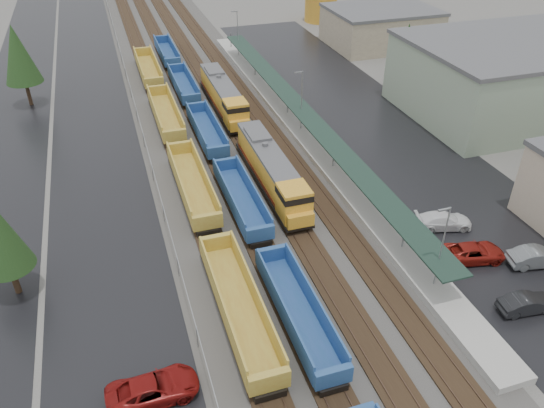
{
  "coord_description": "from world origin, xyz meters",
  "views": [
    {
      "loc": [
        -12.46,
        -6.05,
        29.2
      ],
      "look_at": [
        0.21,
        32.98,
        2.0
      ],
      "focal_mm": 35.0,
      "sensor_mm": 36.0,
      "label": 1
    }
  ],
  "objects_px": {
    "well_string_yellow": "(212,235)",
    "parked_car_east_b": "(473,253)",
    "locomotive_lead": "(272,171)",
    "locomotive_trail": "(224,96)",
    "storage_tank": "(321,5)",
    "parked_car_east_a": "(527,304)",
    "parked_car_west_c": "(153,389)",
    "parked_car_east_e": "(537,257)",
    "well_string_blue": "(241,199)",
    "parked_car_east_c": "(443,221)"
  },
  "relations": [
    {
      "from": "locomotive_lead",
      "to": "well_string_blue",
      "type": "relative_size",
      "value": 0.17
    },
    {
      "from": "locomotive_trail",
      "to": "parked_car_east_e",
      "type": "height_order",
      "value": "locomotive_trail"
    },
    {
      "from": "locomotive_trail",
      "to": "locomotive_lead",
      "type": "bearing_deg",
      "value": -90.0
    },
    {
      "from": "well_string_blue",
      "to": "parked_car_east_c",
      "type": "relative_size",
      "value": 20.56
    },
    {
      "from": "parked_car_east_e",
      "to": "storage_tank",
      "type": "bearing_deg",
      "value": 1.34
    },
    {
      "from": "well_string_yellow",
      "to": "parked_car_east_e",
      "type": "xyz_separation_m",
      "value": [
        25.54,
        -10.91,
        -0.41
      ]
    },
    {
      "from": "storage_tank",
      "to": "parked_car_east_b",
      "type": "height_order",
      "value": "storage_tank"
    },
    {
      "from": "locomotive_lead",
      "to": "locomotive_trail",
      "type": "xyz_separation_m",
      "value": [
        0.0,
        21.0,
        0.0
      ]
    },
    {
      "from": "parked_car_west_c",
      "to": "parked_car_east_e",
      "type": "relative_size",
      "value": 1.18
    },
    {
      "from": "parked_car_west_c",
      "to": "parked_car_east_b",
      "type": "relative_size",
      "value": 1.08
    },
    {
      "from": "parked_car_east_a",
      "to": "well_string_blue",
      "type": "bearing_deg",
      "value": 45.81
    },
    {
      "from": "parked_car_west_c",
      "to": "storage_tank",
      "type": "bearing_deg",
      "value": -32.11
    },
    {
      "from": "well_string_blue",
      "to": "storage_tank",
      "type": "distance_m",
      "value": 71.38
    },
    {
      "from": "parked_car_east_c",
      "to": "parked_car_east_a",
      "type": "bearing_deg",
      "value": -166.45
    },
    {
      "from": "locomotive_lead",
      "to": "parked_car_east_a",
      "type": "height_order",
      "value": "locomotive_lead"
    },
    {
      "from": "parked_car_east_e",
      "to": "locomotive_lead",
      "type": "bearing_deg",
      "value": 54.17
    },
    {
      "from": "well_string_blue",
      "to": "parked_car_east_a",
      "type": "bearing_deg",
      "value": -49.88
    },
    {
      "from": "locomotive_lead",
      "to": "parked_car_west_c",
      "type": "xyz_separation_m",
      "value": [
        -15.01,
        -21.62,
        -1.4
      ]
    },
    {
      "from": "parked_car_west_c",
      "to": "parked_car_east_b",
      "type": "height_order",
      "value": "parked_car_west_c"
    },
    {
      "from": "parked_car_east_c",
      "to": "well_string_yellow",
      "type": "bearing_deg",
      "value": 93.57
    },
    {
      "from": "parked_car_west_c",
      "to": "parked_car_east_b",
      "type": "distance_m",
      "value": 28.39
    },
    {
      "from": "well_string_blue",
      "to": "storage_tank",
      "type": "bearing_deg",
      "value": 61.47
    },
    {
      "from": "locomotive_lead",
      "to": "well_string_yellow",
      "type": "xyz_separation_m",
      "value": [
        -8.0,
        -7.4,
        -0.99
      ]
    },
    {
      "from": "well_string_blue",
      "to": "parked_car_east_a",
      "type": "distance_m",
      "value": 26.36
    },
    {
      "from": "well_string_blue",
      "to": "parked_car_east_a",
      "type": "xyz_separation_m",
      "value": [
        16.98,
        -20.15,
        -0.42
      ]
    },
    {
      "from": "well_string_yellow",
      "to": "parked_car_east_b",
      "type": "distance_m",
      "value": 22.55
    },
    {
      "from": "parked_car_east_c",
      "to": "parked_car_east_e",
      "type": "relative_size",
      "value": 1.07
    },
    {
      "from": "well_string_yellow",
      "to": "parked_car_east_b",
      "type": "relative_size",
      "value": 19.59
    },
    {
      "from": "locomotive_trail",
      "to": "parked_car_east_c",
      "type": "height_order",
      "value": "locomotive_trail"
    },
    {
      "from": "locomotive_trail",
      "to": "well_string_yellow",
      "type": "bearing_deg",
      "value": -105.73
    },
    {
      "from": "locomotive_lead",
      "to": "parked_car_east_b",
      "type": "xyz_separation_m",
      "value": [
        12.83,
        -16.05,
        -1.46
      ]
    },
    {
      "from": "locomotive_trail",
      "to": "storage_tank",
      "type": "height_order",
      "value": "storage_tank"
    },
    {
      "from": "parked_car_east_a",
      "to": "locomotive_lead",
      "type": "bearing_deg",
      "value": 35.63
    },
    {
      "from": "locomotive_trail",
      "to": "parked_car_west_c",
      "type": "xyz_separation_m",
      "value": [
        -15.01,
        -42.62,
        -1.4
      ]
    },
    {
      "from": "locomotive_trail",
      "to": "well_string_blue",
      "type": "relative_size",
      "value": 0.17
    },
    {
      "from": "well_string_yellow",
      "to": "storage_tank",
      "type": "distance_m",
      "value": 77.7
    },
    {
      "from": "storage_tank",
      "to": "parked_car_east_c",
      "type": "distance_m",
      "value": 73.54
    },
    {
      "from": "well_string_yellow",
      "to": "parked_car_west_c",
      "type": "distance_m",
      "value": 15.86
    },
    {
      "from": "well_string_yellow",
      "to": "parked_car_east_c",
      "type": "height_order",
      "value": "well_string_yellow"
    },
    {
      "from": "locomotive_trail",
      "to": "parked_car_east_a",
      "type": "height_order",
      "value": "locomotive_trail"
    },
    {
      "from": "well_string_yellow",
      "to": "parked_car_east_a",
      "type": "height_order",
      "value": "well_string_yellow"
    },
    {
      "from": "storage_tank",
      "to": "locomotive_trail",
      "type": "bearing_deg",
      "value": -127.44
    },
    {
      "from": "parked_car_east_b",
      "to": "parked_car_east_e",
      "type": "xyz_separation_m",
      "value": [
        4.71,
        -2.26,
        0.06
      ]
    },
    {
      "from": "well_string_blue",
      "to": "parked_car_east_e",
      "type": "bearing_deg",
      "value": -36.48
    },
    {
      "from": "storage_tank",
      "to": "parked_car_east_c",
      "type": "bearing_deg",
      "value": -103.41
    },
    {
      "from": "locomotive_lead",
      "to": "parked_car_east_a",
      "type": "bearing_deg",
      "value": -60.06
    },
    {
      "from": "parked_car_east_e",
      "to": "parked_car_east_b",
      "type": "bearing_deg",
      "value": 74.74
    },
    {
      "from": "locomotive_lead",
      "to": "locomotive_trail",
      "type": "relative_size",
      "value": 1.0
    },
    {
      "from": "parked_car_east_c",
      "to": "parked_car_east_e",
      "type": "height_order",
      "value": "parked_car_east_e"
    },
    {
      "from": "well_string_blue",
      "to": "parked_car_east_c",
      "type": "bearing_deg",
      "value": -27.36
    }
  ]
}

